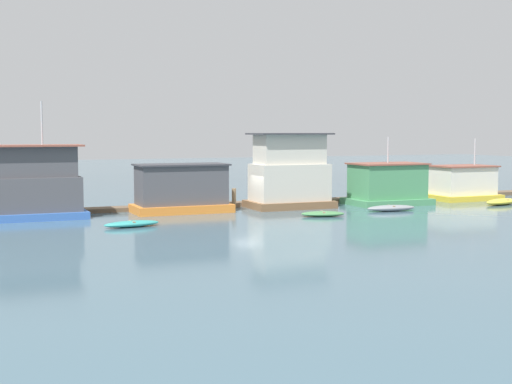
% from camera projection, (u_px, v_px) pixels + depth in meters
% --- Properties ---
extents(ground_plane, '(200.00, 200.00, 0.00)m').
position_uv_depth(ground_plane, '(251.00, 210.00, 52.23)').
color(ground_plane, '#426070').
extents(dock_walkway, '(59.60, 1.58, 0.30)m').
position_uv_depth(dock_walkway, '(236.00, 204.00, 54.93)').
color(dock_walkway, brown).
rests_on(dock_walkway, ground_plane).
extents(houseboat_blue, '(6.36, 3.21, 7.70)m').
position_uv_depth(houseboat_blue, '(37.00, 186.00, 46.66)').
color(houseboat_blue, '#3866B7').
rests_on(houseboat_blue, ground_plane).
extents(houseboat_orange, '(6.89, 3.51, 3.45)m').
position_uv_depth(houseboat_orange, '(181.00, 189.00, 50.63)').
color(houseboat_orange, orange).
rests_on(houseboat_orange, ground_plane).
extents(houseboat_brown, '(6.23, 3.85, 5.63)m').
position_uv_depth(houseboat_brown, '(290.00, 174.00, 53.58)').
color(houseboat_brown, brown).
rests_on(houseboat_brown, ground_plane).
extents(houseboat_green, '(6.23, 4.17, 5.32)m').
position_uv_depth(houseboat_green, '(387.00, 185.00, 56.13)').
color(houseboat_green, '#4C9360').
rests_on(houseboat_green, ground_plane).
extents(houseboat_yellow, '(5.64, 4.00, 5.15)m').
position_uv_depth(houseboat_yellow, '(462.00, 183.00, 60.08)').
color(houseboat_yellow, gold).
rests_on(houseboat_yellow, ground_plane).
extents(dinghy_teal, '(3.57, 1.57, 0.38)m').
position_uv_depth(dinghy_teal, '(132.00, 224.00, 42.90)').
color(dinghy_teal, teal).
rests_on(dinghy_teal, ground_plane).
extents(dinghy_green, '(3.21, 2.10, 0.36)m').
position_uv_depth(dinghy_green, '(323.00, 214.00, 48.21)').
color(dinghy_green, '#47844C').
rests_on(dinghy_green, ground_plane).
extents(dinghy_grey, '(3.85, 1.47, 0.44)m').
position_uv_depth(dinghy_grey, '(391.00, 208.00, 51.48)').
color(dinghy_grey, gray).
rests_on(dinghy_grey, ground_plane).
extents(dinghy_yellow, '(3.88, 2.20, 0.48)m').
position_uv_depth(dinghy_yellow, '(502.00, 202.00, 56.02)').
color(dinghy_yellow, yellow).
rests_on(dinghy_yellow, ground_plane).
extents(mooring_post_centre, '(0.32, 0.32, 1.47)m').
position_uv_depth(mooring_post_centre, '(234.00, 198.00, 53.69)').
color(mooring_post_centre, '#846B4C').
rests_on(mooring_post_centre, ground_plane).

